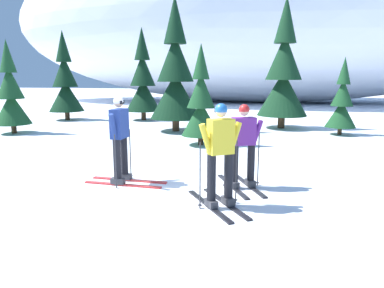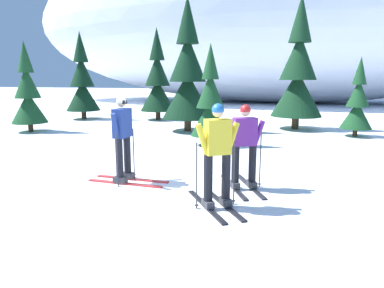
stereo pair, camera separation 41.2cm
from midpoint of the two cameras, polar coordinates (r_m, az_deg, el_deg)
name	(u,v)px [view 2 (the right image)]	position (r m, az deg, el deg)	size (l,w,h in m)	color
ground_plane	(143,198)	(6.58, -6.21, -8.77)	(120.00, 120.00, 0.00)	white
skier_navy_jacket	(123,137)	(7.40, -9.67, 1.10)	(1.71, 0.81, 1.83)	red
skier_purple_jacket	(244,145)	(6.95, 10.25, -0.20)	(1.09, 1.68, 1.69)	black
skier_yellow_jacket	(217,154)	(5.85, 6.17, -1.68)	(1.27, 1.61, 1.79)	black
pine_tree_far_left	(82,83)	(19.40, -16.96, 9.53)	(1.75, 1.75, 4.54)	#47301E
pine_tree_left	(28,94)	(15.58, -24.60, 7.40)	(1.40, 1.40, 3.64)	#47301E
pine_tree_center_left	(157,82)	(18.36, -5.03, 10.08)	(1.81, 1.81, 4.68)	#47301E
pine_tree_center	(188,76)	(14.34, 0.11, 11.05)	(2.07, 2.07, 5.37)	#47301E
pine_tree_center_right	(210,104)	(11.33, 4.04, 6.62)	(1.26, 1.26, 3.27)	#47301E
pine_tree_right	(298,74)	(15.65, 17.69, 10.79)	(2.14, 2.14, 5.53)	#47301E
pine_tree_far_right	(358,104)	(14.52, 26.21, 5.96)	(1.14, 1.14, 2.96)	#47301E
snow_ridge_background	(284,17)	(32.46, 15.16, 19.47)	(45.92, 17.28, 14.49)	white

